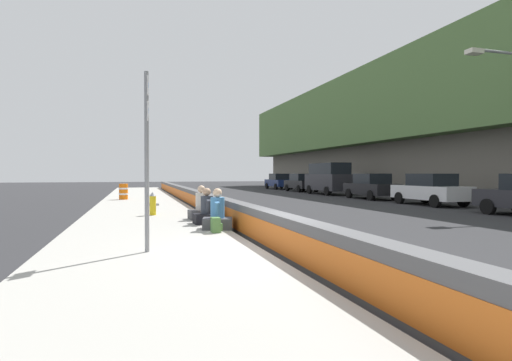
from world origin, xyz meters
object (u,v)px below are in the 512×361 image
at_px(construction_barrel, 123,192).
at_px(seated_person_middle, 207,212).
at_px(seated_person_foreground, 218,216).
at_px(route_sign_post, 147,148).
at_px(parked_car_midline, 329,178).
at_px(parked_car_fourth, 371,186).
at_px(fire_hydrant, 153,203).
at_px(parked_car_farther, 279,181).
at_px(seated_person_rear, 201,209).
at_px(parked_car_third, 430,189).
at_px(backpack, 216,225).
at_px(parked_car_far, 301,182).

bearing_deg(construction_barrel, seated_person_middle, -168.02).
bearing_deg(construction_barrel, seated_person_foreground, -168.80).
xyz_separation_m(route_sign_post, construction_barrel, (17.60, 0.90, -1.59)).
bearing_deg(route_sign_post, parked_car_midline, -34.35).
distance_m(seated_person_middle, parked_car_fourth, 17.25).
height_order(fire_hydrant, construction_barrel, construction_barrel).
bearing_deg(route_sign_post, parked_car_farther, -23.77).
bearing_deg(fire_hydrant, parked_car_midline, -45.22).
xyz_separation_m(seated_person_middle, seated_person_rear, (1.31, -0.03, 0.01)).
bearing_deg(parked_car_fourth, parked_car_midline, 0.25).
distance_m(route_sign_post, parked_car_farther, 37.23).
relative_size(parked_car_third, parked_car_farther, 0.99).
xyz_separation_m(seated_person_middle, parked_car_third, (5.73, -13.11, 0.37)).
distance_m(construction_barrel, parked_car_farther, 22.87).
distance_m(backpack, construction_barrel, 15.57).
xyz_separation_m(construction_barrel, parked_car_fourth, (-2.00, -15.84, 0.24)).
xyz_separation_m(seated_person_rear, parked_car_farther, (28.46, -13.03, 0.36)).
bearing_deg(seated_person_middle, parked_car_third, -66.39).
relative_size(seated_person_foreground, parked_car_far, 0.25).
xyz_separation_m(construction_barrel, parked_car_far, (10.07, -15.87, 0.24)).
height_order(construction_barrel, parked_car_fourth, parked_car_fourth).
distance_m(construction_barrel, parked_car_midline, 16.38).
relative_size(parked_car_fourth, parked_car_midline, 0.89).
relative_size(route_sign_post, parked_car_fourth, 0.79).
bearing_deg(construction_barrel, parked_car_farther, -44.01).
bearing_deg(parked_car_midline, parked_car_far, -0.63).
xyz_separation_m(seated_person_foreground, parked_car_midline, (18.87, -12.91, 0.85)).
bearing_deg(parked_car_far, route_sign_post, 151.58).
bearing_deg(backpack, seated_person_foreground, -14.32).
bearing_deg(construction_barrel, backpack, -169.90).
height_order(route_sign_post, parked_car_farther, route_sign_post).
bearing_deg(parked_car_third, parked_car_farther, 0.11).
height_order(seated_person_foreground, seated_person_middle, seated_person_foreground).
xyz_separation_m(seated_person_foreground, parked_car_far, (24.73, -12.97, 0.36)).
bearing_deg(fire_hydrant, seated_person_rear, -139.84).
bearing_deg(seated_person_rear, parked_car_fourth, -52.35).
bearing_deg(parked_car_third, backpack, 120.38).
distance_m(parked_car_fourth, parked_car_midline, 6.24).
relative_size(seated_person_foreground, parked_car_fourth, 0.25).
relative_size(route_sign_post, seated_person_middle, 3.22).
xyz_separation_m(fire_hydrant, backpack, (-5.16, -1.42, -0.25)).
distance_m(backpack, parked_car_midline, 23.54).
bearing_deg(seated_person_foreground, parked_car_third, -61.54).
distance_m(backpack, parked_car_third, 15.32).
bearing_deg(construction_barrel, parked_car_third, -115.46).
bearing_deg(seated_person_middle, construction_barrel, 11.98).
bearing_deg(parked_car_fourth, backpack, 135.49).
relative_size(seated_person_foreground, parked_car_farther, 0.25).
relative_size(backpack, construction_barrel, 0.42).
xyz_separation_m(parked_car_third, parked_car_midline, (11.81, 0.13, 0.49)).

